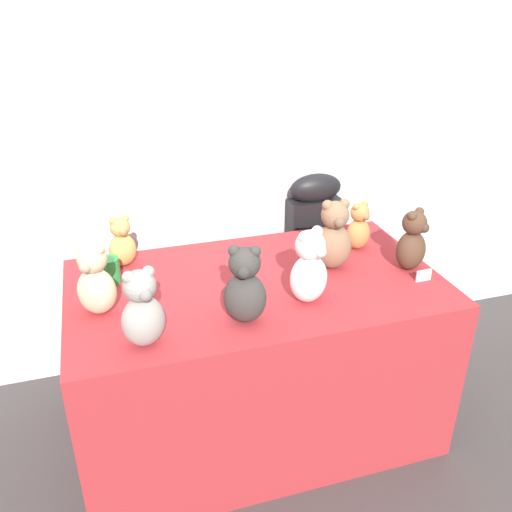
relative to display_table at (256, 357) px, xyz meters
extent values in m
plane|color=#3D3838|center=(0.00, -0.25, -0.39)|extent=(10.00, 10.00, 0.00)
cube|color=silver|center=(0.00, 0.69, 0.91)|extent=(7.00, 0.08, 2.60)
cube|color=maroon|center=(0.00, 0.00, 0.00)|extent=(1.55, 0.88, 0.78)
cube|color=black|center=(0.50, 0.57, 0.05)|extent=(0.28, 0.12, 0.88)
ellipsoid|color=black|center=(0.50, 0.57, 0.56)|extent=(0.28, 0.12, 0.15)
ellipsoid|color=#B27A42|center=(0.55, 0.17, 0.46)|extent=(0.14, 0.13, 0.14)
sphere|color=#B27A42|center=(0.55, 0.17, 0.57)|extent=(0.09, 0.09, 0.09)
sphere|color=#B27A42|center=(0.52, 0.16, 0.60)|extent=(0.03, 0.03, 0.03)
sphere|color=#B27A42|center=(0.57, 0.18, 0.60)|extent=(0.03, 0.03, 0.03)
sphere|color=olive|center=(0.56, 0.14, 0.56)|extent=(0.04, 0.04, 0.04)
ellipsoid|color=tan|center=(-0.51, 0.32, 0.46)|extent=(0.14, 0.13, 0.15)
sphere|color=tan|center=(-0.51, 0.32, 0.57)|extent=(0.09, 0.09, 0.09)
sphere|color=tan|center=(-0.54, 0.31, 0.61)|extent=(0.03, 0.03, 0.03)
sphere|color=tan|center=(-0.49, 0.32, 0.61)|extent=(0.03, 0.03, 0.03)
sphere|color=olive|center=(-0.50, 0.28, 0.56)|extent=(0.04, 0.04, 0.04)
ellipsoid|color=#CCB78E|center=(-0.63, -0.05, 0.48)|extent=(0.19, 0.19, 0.18)
sphere|color=#CCB78E|center=(-0.63, -0.05, 0.62)|extent=(0.11, 0.11, 0.11)
sphere|color=#CCB78E|center=(-0.66, -0.03, 0.66)|extent=(0.04, 0.04, 0.04)
sphere|color=#CCB78E|center=(-0.61, -0.07, 0.66)|extent=(0.04, 0.04, 0.04)
sphere|color=#9D8E71|center=(-0.66, -0.09, 0.61)|extent=(0.05, 0.05, 0.05)
ellipsoid|color=#4C3323|center=(0.67, -0.08, 0.48)|extent=(0.18, 0.18, 0.17)
sphere|color=#4C3323|center=(0.67, -0.08, 0.61)|extent=(0.10, 0.10, 0.10)
sphere|color=#4C3323|center=(0.64, -0.10, 0.65)|extent=(0.04, 0.04, 0.04)
sphere|color=#4C3323|center=(0.70, -0.06, 0.65)|extent=(0.04, 0.04, 0.04)
sphere|color=#412E23|center=(0.69, -0.12, 0.60)|extent=(0.04, 0.04, 0.04)
ellipsoid|color=gray|center=(-0.49, -0.30, 0.48)|extent=(0.18, 0.16, 0.18)
sphere|color=gray|center=(-0.49, -0.30, 0.62)|extent=(0.11, 0.11, 0.11)
sphere|color=gray|center=(-0.52, -0.31, 0.66)|extent=(0.04, 0.04, 0.04)
sphere|color=gray|center=(-0.46, -0.30, 0.66)|extent=(0.04, 0.04, 0.04)
sphere|color=slate|center=(-0.48, -0.35, 0.61)|extent=(0.05, 0.05, 0.05)
ellipsoid|color=#383533|center=(-0.12, -0.27, 0.49)|extent=(0.19, 0.18, 0.19)
sphere|color=#383533|center=(-0.12, -0.27, 0.63)|extent=(0.12, 0.12, 0.12)
sphere|color=#383533|center=(-0.16, -0.25, 0.67)|extent=(0.04, 0.04, 0.04)
sphere|color=#383533|center=(-0.09, -0.28, 0.67)|extent=(0.04, 0.04, 0.04)
sphere|color=#32302E|center=(-0.14, -0.31, 0.62)|extent=(0.05, 0.05, 0.05)
ellipsoid|color=white|center=(0.15, -0.20, 0.49)|extent=(0.20, 0.19, 0.19)
sphere|color=white|center=(0.15, -0.20, 0.63)|extent=(0.12, 0.12, 0.12)
sphere|color=white|center=(0.12, -0.22, 0.67)|extent=(0.04, 0.04, 0.04)
sphere|color=white|center=(0.18, -0.18, 0.67)|extent=(0.04, 0.04, 0.04)
sphere|color=#B4B3AF|center=(0.17, -0.24, 0.62)|extent=(0.05, 0.05, 0.05)
ellipsoid|color=#7F6047|center=(0.36, 0.03, 0.49)|extent=(0.17, 0.15, 0.20)
sphere|color=#7F6047|center=(0.36, 0.03, 0.64)|extent=(0.12, 0.12, 0.12)
sphere|color=#7F6047|center=(0.32, 0.03, 0.68)|extent=(0.04, 0.04, 0.04)
sphere|color=#7F6047|center=(0.39, 0.03, 0.68)|extent=(0.04, 0.04, 0.04)
sphere|color=brown|center=(0.35, -0.02, 0.63)|extent=(0.05, 0.05, 0.05)
cylinder|color=#238C3D|center=(-0.58, 0.17, 0.45)|extent=(0.08, 0.08, 0.11)
cube|color=white|center=(0.67, -0.20, 0.42)|extent=(0.07, 0.01, 0.05)
camera|label=1|loc=(-0.57, -1.88, 1.50)|focal=37.95mm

